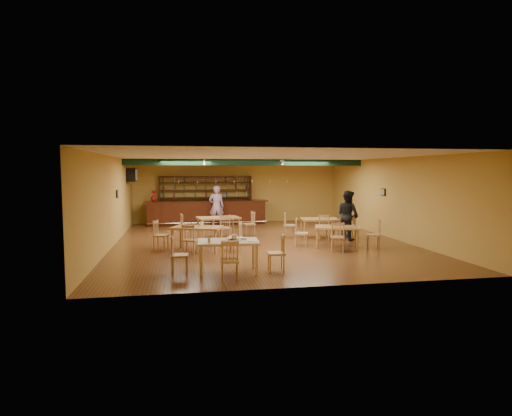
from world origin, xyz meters
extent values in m
plane|color=#5E2F1B|center=(0.00, 0.00, 0.00)|extent=(12.00, 12.00, 0.00)
cube|color=black|center=(0.00, 2.80, 2.87)|extent=(10.00, 0.30, 0.25)
cube|color=silver|center=(-1.80, 3.40, 2.94)|extent=(0.05, 2.50, 0.05)
cube|color=silver|center=(1.40, 3.40, 2.94)|extent=(0.05, 2.50, 0.05)
cube|color=silver|center=(-4.80, 4.20, 2.35)|extent=(0.34, 0.70, 0.48)
cube|color=black|center=(-4.97, 1.00, 1.70)|extent=(0.04, 0.34, 0.28)
cube|color=black|center=(4.97, 0.50, 1.70)|extent=(0.04, 0.34, 0.28)
cube|color=#34150A|center=(-1.54, 5.15, 0.56)|extent=(5.73, 0.85, 1.13)
cube|color=#34150A|center=(-1.54, 5.78, 1.14)|extent=(4.43, 0.40, 2.28)
imported|color=#B61210|center=(-3.95, 5.15, 1.38)|extent=(0.36, 0.36, 0.50)
cube|color=#B17F3E|center=(-1.35, 1.21, 0.39)|extent=(1.69, 1.19, 0.77)
cube|color=#B17F3E|center=(2.45, 0.61, 0.35)|extent=(1.51, 1.03, 0.71)
cube|color=#B17F3E|center=(-2.26, -1.34, 0.38)|extent=(1.74, 1.38, 0.76)
cube|color=#B17F3E|center=(2.27, -1.66, 0.35)|extent=(1.62, 1.27, 0.71)
cube|color=tan|center=(-1.62, -4.38, 0.40)|extent=(1.55, 1.06, 0.80)
cylinder|color=silver|center=(-1.51, -4.38, 0.80)|extent=(0.48, 0.48, 0.01)
cylinder|color=#EAE5C6|center=(-2.10, -4.54, 0.85)|extent=(0.08, 0.08, 0.11)
cube|color=white|center=(-1.25, -4.17, 0.81)|extent=(0.21, 0.17, 0.03)
cube|color=silver|center=(-1.35, -4.33, 0.81)|extent=(0.32, 0.24, 0.00)
cylinder|color=white|center=(-1.03, -4.59, 0.80)|extent=(0.24, 0.24, 0.01)
imported|color=#9650AE|center=(-1.16, 4.33, 0.93)|extent=(0.71, 0.51, 1.85)
imported|color=black|center=(3.25, -0.19, 0.90)|extent=(0.97, 1.08, 1.81)
imported|color=slate|center=(3.47, 0.34, 0.79)|extent=(0.99, 0.58, 1.58)
camera|label=1|loc=(-2.77, -14.56, 2.50)|focal=29.44mm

